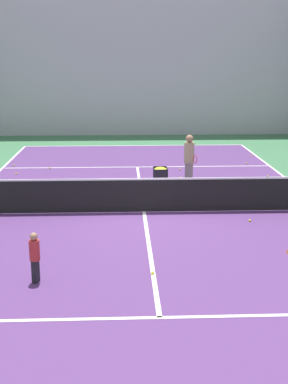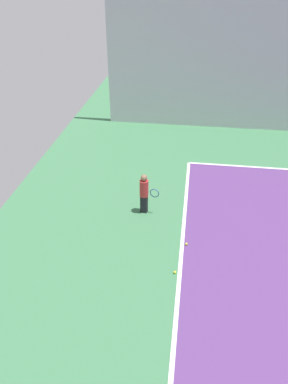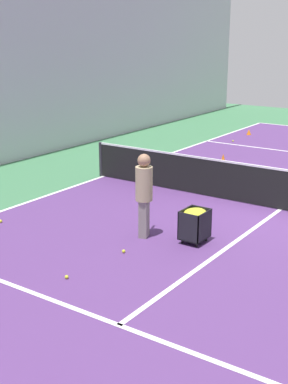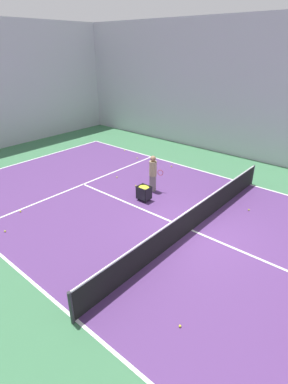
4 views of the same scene
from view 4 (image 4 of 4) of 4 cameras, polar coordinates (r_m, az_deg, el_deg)
The scene contains 19 objects.
ground_plane at distance 11.80m, azimuth 9.04°, elevation -7.21°, with size 35.08×35.08×0.00m, color #3D754C.
court_playing_area at distance 11.80m, azimuth 9.04°, elevation -7.20°, with size 11.08×23.77×0.00m.
line_baseline_far at distance 19.94m, azimuth -21.22°, elevation 5.58°, with size 11.08×0.10×0.00m, color white.
line_sideline_left at distance 8.65m, azimuth -12.78°, elevation -22.67°, with size 0.10×23.77×0.00m, color white.
line_sideline_right at distance 16.28m, azimuth 19.55°, elevation 1.34°, with size 0.10×23.77×0.00m, color white.
line_service_far at distance 15.70m, azimuth -11.48°, elevation 1.47°, with size 11.08×0.10×0.00m, color white.
line_centre_service at distance 11.80m, azimuth 9.04°, elevation -7.19°, with size 0.10×13.07×0.00m, color white.
tennis_net at distance 11.52m, azimuth 9.23°, elevation -4.98°, with size 11.38×0.10×1.04m.
coach_at_net at distance 14.30m, azimuth 1.72°, elevation 3.99°, with size 0.46×0.69×1.80m.
ball_cart at distance 13.59m, azimuth 0.00°, elevation 0.31°, with size 0.48×0.58×0.72m.
tennis_ball_1 at distance 18.94m, azimuth -1.31°, elevation 6.45°, with size 0.07×0.07×0.07m, color yellow.
tennis_ball_2 at distance 16.19m, azimuth -5.19°, elevation 2.82°, with size 0.07×0.07×0.07m, color yellow.
tennis_ball_3 at distance 13.88m, azimuth -22.48°, elevation -3.43°, with size 0.07×0.07×0.07m, color yellow.
tennis_ball_4 at distance 20.47m, azimuth -3.71°, elevation 7.93°, with size 0.07×0.07×0.07m, color yellow.
tennis_ball_5 at distance 13.72m, azimuth 19.34°, elevation -3.23°, with size 0.07×0.07×0.07m, color yellow.
tennis_ball_6 at distance 12.70m, azimuth -24.95°, elevation -6.80°, with size 0.07×0.07×0.07m, color yellow.
tennis_ball_7 at distance 17.68m, azimuth 5.25°, elevation 4.87°, with size 0.07×0.07×0.07m, color yellow.
tennis_ball_10 at distance 15.15m, azimuth -1.58°, elevation 1.20°, with size 0.07×0.07×0.07m, color yellow.
tennis_ball_14 at distance 8.36m, azimuth 6.87°, elevation -24.02°, with size 0.07×0.07×0.07m, color yellow.
Camera 4 is at (-8.58, -4.93, 6.44)m, focal length 28.00 mm.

